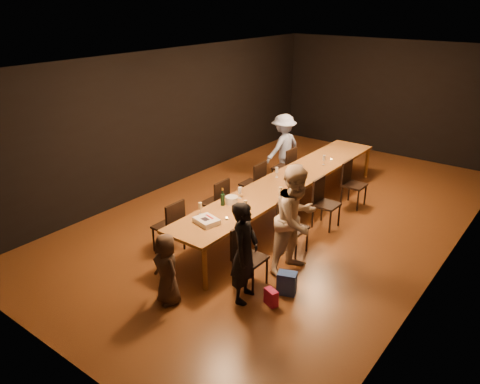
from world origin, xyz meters
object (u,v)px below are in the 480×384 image
Objects in this scene: chair_right_1 at (293,228)px; chair_left_2 at (252,183)px; champagne_bottle at (223,197)px; chair_left_0 at (168,226)px; chair_left_1 at (214,202)px; table at (288,182)px; man_blue at (283,147)px; birthday_cake at (207,221)px; woman_birthday at (245,252)px; plate_stack at (232,200)px; chair_right_2 at (327,204)px; chair_left_3 at (284,167)px; chair_right_0 at (250,258)px; child at (167,269)px; chair_right_3 at (354,185)px; woman_tan at (296,220)px; ice_bucket at (297,171)px.

chair_left_2 is (-1.70, 1.20, 0.00)m from chair_right_1.
chair_left_0 is at bearing -130.33° from champagne_bottle.
table is at bearing -35.31° from chair_left_1.
birthday_cake is (1.13, -4.00, 0.02)m from man_blue.
chair_left_0 is (-1.70, -1.20, 0.00)m from chair_right_1.
woman_birthday is at bearing -39.99° from champagne_bottle.
chair_right_1 is 2.19× the size of birthday_cake.
woman_birthday is 1.66m from plate_stack.
chair_left_1 is (-1.70, -1.20, 0.00)m from chair_right_2.
table is 0.88m from chair_right_2.
woman_birthday reaches higher than chair_right_1.
man_blue is at bearing 34.48° from chair_left_3.
chair_right_0 is 1.23m from child.
chair_left_3 is 2.99× the size of champagne_bottle.
chair_right_3 is 4.29× the size of plate_stack.
chair_right_0 reaches higher than plate_stack.
chair_right_0 is 1.20m from chair_right_1.
table is 6.45× the size of chair_left_3.
chair_right_1 and chair_left_0 have the same top height.
chair_right_2 is at bearing 56.28° from plate_stack.
plate_stack is (0.68, -0.33, 0.35)m from chair_left_1.
table is at bearing -90.00° from chair_left_2.
birthday_cake is (0.83, -3.57, 0.33)m from chair_left_3.
chair_right_3 is 4.68m from child.
chair_right_1 is (0.00, 1.20, 0.00)m from chair_right_0.
woman_tan reaches higher than ice_bucket.
man_blue is at bearing -144.82° from chair_right_1.
chair_right_2 is at bearing 57.02° from champagne_bottle.
chair_right_2 is 0.62× the size of woman_birthday.
man_blue is at bearing 6.04° from chair_left_1.
chair_right_1 is 2.40m from chair_right_3.
champagne_bottle reaches higher than birthday_cake.
table is 1.49m from chair_right_3.
chair_right_1 is 2.94m from chair_left_3.
champagne_bottle is at bearing -128.89° from chair_left_1.
birthday_cake is at bearing 130.59° from woman_tan.
plate_stack is (0.68, -1.53, 0.35)m from chair_left_2.
chair_left_2 is 2.19× the size of birthday_cake.
chair_right_0 is 0.92m from woman_tan.
chair_left_0 is 1.00× the size of chair_left_1.
chair_left_1 is (-0.85, -1.20, -0.24)m from table.
chair_right_0 is at bearing -144.69° from chair_left_2.
woman_tan is 5.62× the size of champagne_bottle.
chair_right_0 is 0.62× the size of woman_birthday.
chair_right_3 is 1.00× the size of chair_left_3.
champagne_bottle is at bearing -168.17° from chair_left_3.
chair_right_1 is at bearing -10.91° from woman_birthday.
chair_right_3 is at bearing -90.00° from chair_left_3.
chair_left_3 is 2.98m from champagne_bottle.
chair_right_2 is 2.94m from chair_left_0.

